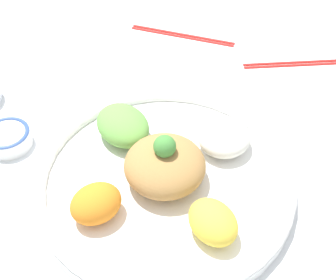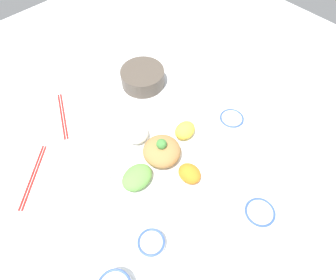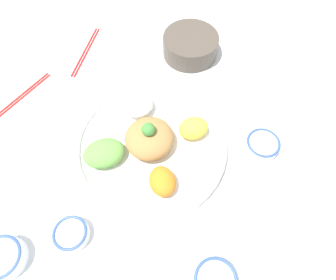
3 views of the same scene
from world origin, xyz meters
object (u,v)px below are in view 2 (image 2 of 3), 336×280
chopsticks_pair_near (33,176)px  rice_bowl_plain (231,120)px  rice_bowl_blue (151,243)px  sauce_bowl_dark (259,213)px  serving_spoon_main (286,151)px  salad_platter (161,155)px  chopsticks_pair_far (63,115)px  side_serving_bowl (143,76)px

chopsticks_pair_near → rice_bowl_plain: bearing=112.1°
chopsticks_pair_near → rice_bowl_blue: bearing=65.5°
sauce_bowl_dark → rice_bowl_blue: bearing=-28.4°
chopsticks_pair_near → serving_spoon_main: (-0.71, 0.54, -0.00)m
rice_bowl_blue → rice_bowl_plain: rice_bowl_plain is taller
salad_platter → rice_bowl_blue: salad_platter is taller
salad_platter → rice_bowl_plain: size_ratio=4.57×
sauce_bowl_dark → rice_bowl_plain: size_ratio=1.02×
chopsticks_pair_far → rice_bowl_blue: bearing=-161.5°
rice_bowl_plain → serving_spoon_main: rice_bowl_plain is taller
chopsticks_pair_far → serving_spoon_main: (-0.50, 0.70, -0.00)m
rice_bowl_blue → rice_bowl_plain: bearing=-165.9°
rice_bowl_plain → chopsticks_pair_near: bearing=-25.3°
sauce_bowl_dark → chopsticks_pair_near: bearing=-53.8°
rice_bowl_blue → side_serving_bowl: bearing=-128.4°
sauce_bowl_dark → side_serving_bowl: 0.70m
chopsticks_pair_near → serving_spoon_main: chopsticks_pair_near is taller
salad_platter → chopsticks_pair_near: 0.44m
rice_bowl_plain → chopsticks_pair_far: rice_bowl_plain is taller
rice_bowl_plain → rice_bowl_blue: bearing=14.1°
salad_platter → rice_bowl_plain: bearing=167.9°
serving_spoon_main → chopsticks_pair_far: bearing=-88.1°
rice_bowl_blue → chopsticks_pair_far: (-0.07, -0.61, -0.01)m
side_serving_bowl → rice_bowl_plain: bearing=105.0°
salad_platter → chopsticks_pair_far: (0.15, -0.41, -0.02)m
chopsticks_pair_far → serving_spoon_main: bearing=-119.4°
sauce_bowl_dark → chopsticks_pair_near: sauce_bowl_dark is taller
rice_bowl_plain → chopsticks_pair_near: 0.74m
sauce_bowl_dark → chopsticks_pair_near: (0.45, -0.61, -0.02)m
rice_bowl_plain → side_serving_bowl: side_serving_bowl is taller
side_serving_bowl → chopsticks_pair_near: (0.56, 0.08, -0.04)m
rice_bowl_blue → serving_spoon_main: (-0.57, 0.09, -0.02)m
chopsticks_pair_far → serving_spoon_main: size_ratio=1.86×
chopsticks_pair_far → serving_spoon_main: chopsticks_pair_far is taller
rice_bowl_plain → chopsticks_pair_near: (0.67, -0.32, -0.02)m
sauce_bowl_dark → chopsticks_pair_far: sauce_bowl_dark is taller
salad_platter → rice_bowl_blue: 0.29m
serving_spoon_main → chopsticks_pair_near: bearing=-70.7°
salad_platter → side_serving_bowl: salad_platter is taller
salad_platter → sauce_bowl_dark: size_ratio=4.47×
rice_bowl_plain → chopsticks_pair_near: size_ratio=0.48×
rice_bowl_plain → serving_spoon_main: 0.23m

